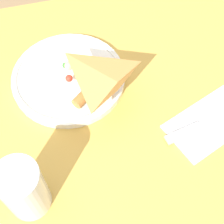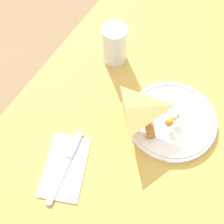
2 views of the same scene
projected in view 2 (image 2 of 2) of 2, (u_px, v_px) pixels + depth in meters
ground_plane at (138, 175)px, 1.64m from camera, size 6.00×6.00×0.00m
dining_table at (151, 114)px, 1.11m from camera, size 1.12×0.70×0.71m
plate_pizza at (171, 120)px, 0.96m from camera, size 0.25×0.25×0.05m
milk_glass at (115, 45)px, 1.04m from camera, size 0.08×0.08×0.13m
napkin_folded at (65, 167)px, 0.91m from camera, size 0.21×0.16×0.00m
butter_knife at (67, 162)px, 0.91m from camera, size 0.21×0.06×0.01m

